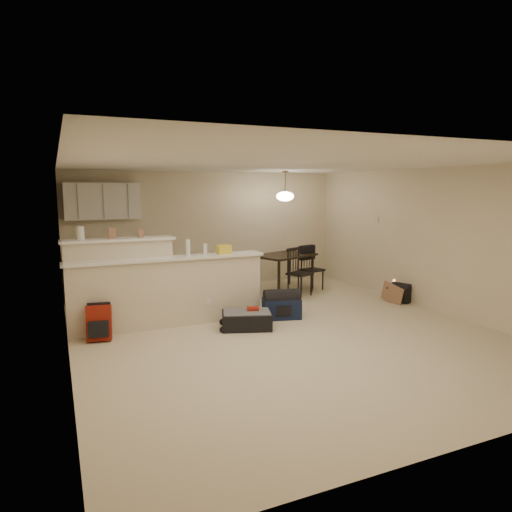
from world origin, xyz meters
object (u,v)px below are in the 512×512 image
dining_chair_far (312,268)px  red_backpack (99,323)px  pendant_lamp (285,196)px  dining_table (284,259)px  black_daypack (400,294)px  suitcase (247,320)px  navy_duffel (282,308)px  dining_chair_near (300,272)px

dining_chair_far → red_backpack: (-4.46, -1.60, -0.21)m
pendant_lamp → dining_chair_far: size_ratio=0.67×
pendant_lamp → dining_chair_far: (0.57, -0.20, -1.53)m
dining_table → black_daypack: size_ratio=3.86×
dining_table → suitcase: 2.83m
suitcase → navy_duffel: 0.80m
dining_table → dining_chair_far: (0.57, -0.20, -0.22)m
suitcase → navy_duffel: size_ratio=1.22×
dining_table → suitcase: size_ratio=1.93×
suitcase → dining_table: bearing=69.6°
dining_chair_near → suitcase: (-1.82, -1.58, -0.35)m
pendant_lamp → navy_duffel: pendant_lamp is taller
navy_duffel → dining_chair_far: bearing=61.1°
pendant_lamp → black_daypack: bearing=-49.5°
dining_chair_far → black_daypack: bearing=-73.9°
dining_chair_near → dining_table: bearing=71.2°
dining_table → black_daypack: 2.42m
dining_chair_far → suitcase: bearing=-155.1°
dining_chair_near → dining_chair_far: size_ratio=1.04×
suitcase → dining_chair_near: bearing=59.9°
navy_duffel → suitcase: bearing=-144.8°
dining_chair_near → suitcase: dining_chair_near is taller
suitcase → navy_duffel: (0.75, 0.28, 0.04)m
pendant_lamp → navy_duffel: 2.80m
pendant_lamp → dining_chair_far: 1.64m
dining_table → navy_duffel: (-1.02, -1.86, -0.51)m
suitcase → red_backpack: bearing=-170.3°
pendant_lamp → red_backpack: (-3.89, -1.80, -1.74)m
navy_duffel → pendant_lamp: bearing=76.0°
pendant_lamp → black_daypack: size_ratio=1.65×
dining_table → pendant_lamp: 1.31m
pendant_lamp → dining_chair_near: size_ratio=0.64×
red_backpack → pendant_lamp: bearing=34.9°
dining_table → suitcase: bearing=-150.4°
suitcase → black_daypack: bearing=24.9°
dining_table → pendant_lamp: pendant_lamp is taller
black_daypack → red_backpack: bearing=70.5°
pendant_lamp → navy_duffel: bearing=-118.6°
dining_table → red_backpack: bearing=-176.1°
dining_table → red_backpack: dining_table is taller
dining_chair_far → dining_table: bearing=145.8°
dining_chair_near → black_daypack: (1.48, -1.23, -0.31)m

